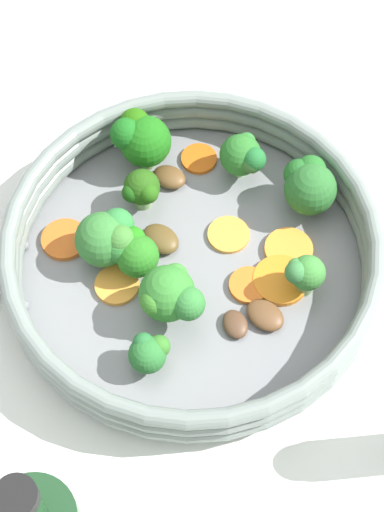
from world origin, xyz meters
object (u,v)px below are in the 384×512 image
at_px(carrot_slice_4, 249,286).
at_px(mushroom_piece_3, 265,315).
at_px(broccoli_floret_8, 136,252).
at_px(mushroom_piece_1, 169,177).
at_px(carrot_slice_0, 228,235).
at_px(skillet, 192,269).
at_px(broccoli_floret_0, 173,296).
at_px(mushroom_piece_0, 235,324).
at_px(carrot_slice_3, 117,285).
at_px(broccoli_floret_1, 141,138).
at_px(broccoli_floret_3, 309,185).
at_px(mushroom_piece_2, 161,239).
at_px(carrot_slice_6, 65,239).
at_px(broccoli_floret_7, 142,189).
at_px(carrot_slice_1, 199,159).
at_px(carrot_slice_5, 281,280).
at_px(broccoli_floret_6, 245,156).
at_px(carrot_slice_2, 289,250).
at_px(broccoli_floret_4, 304,273).
at_px(broccoli_floret_2, 109,239).
at_px(broccoli_floret_5, 148,352).

bearing_deg(carrot_slice_4, mushroom_piece_3, 47.71).
relative_size(broccoli_floret_8, mushroom_piece_1, 1.43).
bearing_deg(carrot_slice_0, skillet, -23.68).
relative_size(skillet, broccoli_floret_0, 5.50).
bearing_deg(skillet, mushroom_piece_0, 55.26).
bearing_deg(carrot_slice_3, broccoli_floret_1, -163.94).
bearing_deg(broccoli_floret_3, mushroom_piece_2, -48.79).
relative_size(carrot_slice_3, broccoli_floret_0, 0.68).
height_order(broccoli_floret_1, mushroom_piece_2, broccoli_floret_1).
relative_size(carrot_slice_3, mushroom_piece_1, 1.21).
xyz_separation_m(carrot_slice_6, broccoli_floret_7, (-0.06, 0.05, 0.02)).
bearing_deg(carrot_slice_1, carrot_slice_3, -3.91).
height_order(carrot_slice_3, broccoli_floret_8, broccoli_floret_8).
distance_m(broccoli_floret_0, broccoli_floret_1, 0.16).
distance_m(carrot_slice_5, mushroom_piece_3, 0.04).
distance_m(broccoli_floret_6, mushroom_piece_1, 0.07).
xyz_separation_m(carrot_slice_0, carrot_slice_2, (-0.01, 0.05, 0.00)).
relative_size(broccoli_floret_0, broccoli_floret_4, 1.27).
distance_m(carrot_slice_6, mushroom_piece_3, 0.19).
height_order(carrot_slice_3, mushroom_piece_0, mushroom_piece_0).
distance_m(skillet, carrot_slice_1, 0.11).
relative_size(carrot_slice_1, broccoli_floret_2, 0.61).
bearing_deg(carrot_slice_3, carrot_slice_4, 113.31).
bearing_deg(carrot_slice_2, carrot_slice_0, -82.81).
bearing_deg(mushroom_piece_2, carrot_slice_1, -176.70).
relative_size(broccoli_floret_0, mushroom_piece_1, 1.78).
relative_size(carrot_slice_3, mushroom_piece_0, 1.40).
bearing_deg(broccoli_floret_8, carrot_slice_6, -88.86).
xyz_separation_m(carrot_slice_3, carrot_slice_4, (-0.04, 0.10, 0.00)).
bearing_deg(broccoli_floret_8, mushroom_piece_0, 80.19).
relative_size(carrot_slice_5, broccoli_floret_1, 0.81).
distance_m(broccoli_floret_5, mushroom_piece_1, 0.18).
height_order(broccoli_floret_1, broccoli_floret_3, broccoli_floret_1).
bearing_deg(broccoli_floret_7, broccoli_floret_1, -154.22).
bearing_deg(carrot_slice_3, broccoli_floret_6, 160.32).
xyz_separation_m(carrot_slice_2, carrot_slice_6, (0.07, -0.18, -0.00)).
xyz_separation_m(broccoli_floret_7, mushroom_piece_0, (0.08, 0.12, -0.02)).
bearing_deg(mushroom_piece_2, broccoli_floret_3, 131.21).
height_order(broccoli_floret_3, broccoli_floret_7, broccoli_floret_3).
relative_size(carrot_slice_0, mushroom_piece_1, 1.19).
bearing_deg(carrot_slice_6, skillet, 101.99).
height_order(broccoli_floret_8, mushroom_piece_1, broccoli_floret_8).
bearing_deg(broccoli_floret_4, broccoli_floret_5, -37.89).
height_order(carrot_slice_0, carrot_slice_5, carrot_slice_5).
xyz_separation_m(broccoli_floret_1, broccoli_floret_6, (-0.02, 0.09, -0.01)).
bearing_deg(broccoli_floret_6, carrot_slice_0, 11.15).
distance_m(carrot_slice_2, broccoli_floret_1, 0.16).
xyz_separation_m(carrot_slice_5, mushroom_piece_3, (0.04, 0.00, 0.00)).
xyz_separation_m(carrot_slice_3, mushroom_piece_2, (-0.05, 0.02, 0.00)).
relative_size(broccoli_floret_3, mushroom_piece_3, 1.58).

